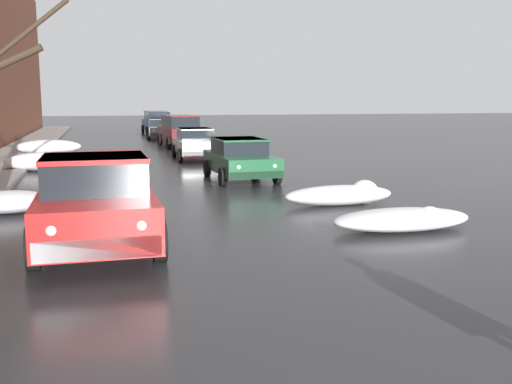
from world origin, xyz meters
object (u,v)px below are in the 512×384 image
object	(u,v)px
sedan_green_parked_kerbside_close	(240,158)
suv_maroon_parked_far_down_block	(180,130)
pickup_truck_red_approaching_near_lane	(96,199)
sedan_white_parked_kerbside_mid	(195,143)
sedan_grey_queued_behind_truck	(161,128)
suv_darkblue_at_far_intersection	(157,122)

from	to	relation	value
sedan_green_parked_kerbside_close	suv_maroon_parked_far_down_block	size ratio (longest dim) A/B	0.93
pickup_truck_red_approaching_near_lane	sedan_white_parked_kerbside_mid	world-z (taller)	pickup_truck_red_approaching_near_lane
pickup_truck_red_approaching_near_lane	sedan_white_parked_kerbside_mid	bearing A→B (deg)	74.46
suv_maroon_parked_far_down_block	sedan_grey_queued_behind_truck	xyz separation A→B (m)	(-0.36, 7.26, -0.23)
suv_maroon_parked_far_down_block	pickup_truck_red_approaching_near_lane	bearing A→B (deg)	-101.38
pickup_truck_red_approaching_near_lane	sedan_grey_queued_behind_truck	world-z (taller)	pickup_truck_red_approaching_near_lane
suv_maroon_parked_far_down_block	suv_darkblue_at_far_intersection	distance (m)	13.08
pickup_truck_red_approaching_near_lane	suv_darkblue_at_far_intersection	size ratio (longest dim) A/B	1.12
sedan_white_parked_kerbside_mid	sedan_grey_queued_behind_truck	world-z (taller)	same
pickup_truck_red_approaching_near_lane	sedan_grey_queued_behind_truck	bearing A→B (deg)	81.98
sedan_green_parked_kerbside_close	suv_darkblue_at_far_intersection	size ratio (longest dim) A/B	0.87
suv_maroon_parked_far_down_block	sedan_green_parked_kerbside_close	bearing A→B (deg)	-89.64
pickup_truck_red_approaching_near_lane	sedan_green_parked_kerbside_close	size ratio (longest dim) A/B	1.28
pickup_truck_red_approaching_near_lane	suv_maroon_parked_far_down_block	world-z (taller)	suv_maroon_parked_far_down_block
sedan_white_parked_kerbside_mid	pickup_truck_red_approaching_near_lane	bearing A→B (deg)	-105.54
sedan_green_parked_kerbside_close	sedan_white_parked_kerbside_mid	distance (m)	7.45
pickup_truck_red_approaching_near_lane	suv_maroon_parked_far_down_block	bearing A→B (deg)	78.62
pickup_truck_red_approaching_near_lane	sedan_white_parked_kerbside_mid	size ratio (longest dim) A/B	1.32
pickup_truck_red_approaching_near_lane	sedan_green_parked_kerbside_close	xyz separation A→B (m)	(4.71, 8.18, -0.13)
suv_maroon_parked_far_down_block	sedan_grey_queued_behind_truck	size ratio (longest dim) A/B	1.04
suv_darkblue_at_far_intersection	sedan_green_parked_kerbside_close	bearing A→B (deg)	-89.56
pickup_truck_red_approaching_near_lane	suv_darkblue_at_far_intersection	distance (m)	36.28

